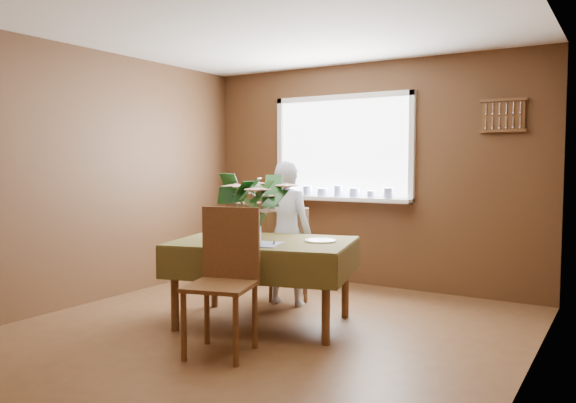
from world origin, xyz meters
The scene contains 14 objects.
floor centered at (0.00, 0.00, 0.00)m, with size 4.50×4.50×0.00m, color #50321B.
ceiling centered at (0.00, 0.00, 2.50)m, with size 4.50×4.50×0.00m, color white.
wall_back centered at (0.00, 2.25, 1.25)m, with size 4.00×4.00×0.00m, color brown.
wall_left centered at (-2.00, 0.00, 1.25)m, with size 4.50×4.50×0.00m, color brown.
wall_right centered at (2.00, 0.00, 1.25)m, with size 4.50×4.50×0.00m, color brown.
window_assembly centered at (-0.30, 2.19, 1.34)m, with size 1.72×0.20×1.22m.
spoon_rack centered at (1.45, 2.22, 1.85)m, with size 0.44×0.05×0.33m.
dining_table centered at (-0.12, 0.35, 0.64)m, with size 1.70×1.37×0.73m.
chair_far centered at (-0.37, 1.16, 0.51)m, with size 0.55×0.55×0.94m.
chair_near centered at (0.02, -0.37, 0.57)m, with size 0.56×0.56×1.06m.
seated_woman centered at (-0.30, 1.01, 0.70)m, with size 0.51×0.34×1.40m, color white.
flower_bouquet centered at (-0.07, 0.14, 1.05)m, with size 0.59×0.59×0.50m.
side_plate centered at (0.32, 0.55, 0.73)m, with size 0.26×0.26×0.01m, color white.
table_knife centered at (0.06, 0.23, 0.73)m, with size 0.02×0.20×0.00m, color silver.
Camera 1 is at (2.54, -3.60, 1.39)m, focal length 35.00 mm.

